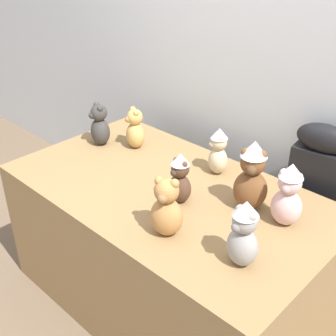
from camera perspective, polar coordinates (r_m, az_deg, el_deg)
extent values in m
plane|color=brown|center=(2.61, -4.02, -19.34)|extent=(10.00, 10.00, 0.00)
cube|color=silver|center=(2.55, 11.65, 13.97)|extent=(7.00, 0.08, 2.60)
cube|color=olive|center=(2.46, 0.00, -10.28)|extent=(1.67, 0.95, 0.77)
cube|color=black|center=(2.60, 17.50, -7.02)|extent=(0.29, 0.16, 0.94)
ellipsoid|color=black|center=(2.33, 19.45, 3.58)|extent=(0.29, 0.16, 0.15)
ellipsoid|color=brown|center=(2.08, 10.52, -2.77)|extent=(0.20, 0.19, 0.19)
sphere|color=brown|center=(2.01, 10.89, 0.68)|extent=(0.12, 0.12, 0.12)
sphere|color=brown|center=(1.99, 9.99, 1.97)|extent=(0.04, 0.04, 0.04)
sphere|color=brown|center=(1.98, 12.04, 1.68)|extent=(0.04, 0.04, 0.04)
sphere|color=brown|center=(1.97, 10.68, -0.25)|extent=(0.05, 0.05, 0.05)
cone|color=silver|center=(1.97, 11.08, 2.45)|extent=(0.12, 0.12, 0.08)
ellipsoid|color=beige|center=(2.01, 14.96, -4.91)|extent=(0.16, 0.14, 0.17)
sphere|color=beige|center=(1.95, 15.43, -1.87)|extent=(0.10, 0.10, 0.10)
sphere|color=beige|center=(1.94, 14.71, -0.61)|extent=(0.04, 0.04, 0.04)
sphere|color=beige|center=(1.92, 16.46, -1.12)|extent=(0.04, 0.04, 0.04)
sphere|color=#A88783|center=(1.92, 14.95, -2.67)|extent=(0.04, 0.04, 0.04)
cone|color=silver|center=(1.92, 15.67, -0.31)|extent=(0.11, 0.11, 0.07)
ellipsoid|color=#B27A42|center=(1.88, -0.18, -6.29)|extent=(0.18, 0.17, 0.18)
sphere|color=#B27A42|center=(1.81, -0.18, -2.96)|extent=(0.11, 0.11, 0.11)
sphere|color=#B27A42|center=(1.80, -1.15, -1.65)|extent=(0.04, 0.04, 0.04)
sphere|color=#B27A42|center=(1.78, 0.79, -2.05)|extent=(0.04, 0.04, 0.04)
sphere|color=olive|center=(1.78, -0.72, -3.94)|extent=(0.04, 0.04, 0.04)
ellipsoid|color=#CCB78E|center=(2.35, 6.43, 0.97)|extent=(0.15, 0.15, 0.14)
sphere|color=#CCB78E|center=(2.30, 6.58, 3.30)|extent=(0.09, 0.09, 0.09)
sphere|color=#CCB78E|center=(2.31, 6.39, 4.34)|extent=(0.03, 0.03, 0.03)
sphere|color=#CCB78E|center=(2.27, 6.86, 3.77)|extent=(0.03, 0.03, 0.03)
sphere|color=#9D8E71|center=(2.29, 5.71, 3.03)|extent=(0.04, 0.04, 0.04)
cone|color=silver|center=(2.28, 6.65, 4.47)|extent=(0.09, 0.09, 0.06)
ellipsoid|color=#4C3323|center=(2.10, 1.55, -2.61)|extent=(0.13, 0.11, 0.14)
sphere|color=#4C3323|center=(2.05, 1.59, -0.10)|extent=(0.09, 0.09, 0.09)
sphere|color=#4C3323|center=(2.05, 1.11, 1.00)|extent=(0.03, 0.03, 0.03)
sphere|color=#4C3323|center=(2.01, 2.10, 0.44)|extent=(0.03, 0.03, 0.03)
sphere|color=#412E23|center=(2.03, 0.80, -0.62)|extent=(0.04, 0.04, 0.04)
cone|color=silver|center=(2.02, 1.61, 1.17)|extent=(0.09, 0.09, 0.06)
ellipsoid|color=gray|center=(1.76, 9.53, -9.94)|extent=(0.15, 0.14, 0.16)
sphere|color=gray|center=(1.69, 9.87, -6.78)|extent=(0.10, 0.10, 0.10)
sphere|color=gray|center=(1.68, 9.26, -5.25)|extent=(0.04, 0.04, 0.04)
sphere|color=gray|center=(1.65, 10.71, -6.21)|extent=(0.04, 0.04, 0.04)
sphere|color=slate|center=(1.67, 8.81, -7.53)|extent=(0.04, 0.04, 0.04)
cone|color=silver|center=(1.66, 10.04, -5.14)|extent=(0.10, 0.10, 0.06)
ellipsoid|color=tan|center=(2.61, -4.21, 4.25)|extent=(0.16, 0.15, 0.15)
sphere|color=tan|center=(2.56, -4.31, 6.57)|extent=(0.09, 0.09, 0.09)
sphere|color=tan|center=(2.57, -4.55, 7.54)|extent=(0.03, 0.03, 0.03)
sphere|color=tan|center=(2.52, -4.13, 7.09)|extent=(0.03, 0.03, 0.03)
sphere|color=olive|center=(2.56, -5.14, 6.25)|extent=(0.04, 0.04, 0.04)
ellipsoid|color=#383533|center=(2.67, -8.70, 4.66)|extent=(0.16, 0.15, 0.16)
sphere|color=#383533|center=(2.62, -8.90, 7.04)|extent=(0.10, 0.10, 0.10)
sphere|color=#383533|center=(2.63, -9.19, 8.02)|extent=(0.04, 0.04, 0.04)
sphere|color=#383533|center=(2.58, -8.74, 7.59)|extent=(0.04, 0.04, 0.04)
sphere|color=#32302E|center=(2.61, -9.74, 6.69)|extent=(0.04, 0.04, 0.04)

